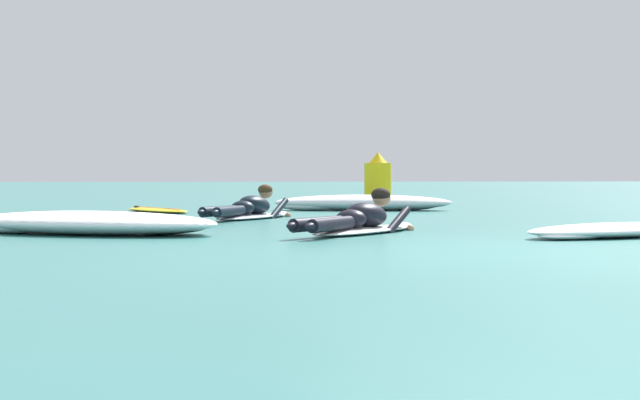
% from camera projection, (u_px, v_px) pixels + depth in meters
% --- Properties ---
extents(ground_plane, '(120.00, 120.00, 0.00)m').
position_uv_depth(ground_plane, '(345.00, 209.00, 18.48)').
color(ground_plane, '#387A75').
extents(surfer_near, '(1.76, 2.35, 0.54)m').
position_uv_depth(surfer_near, '(360.00, 221.00, 11.06)').
color(surfer_near, white).
rests_on(surfer_near, ground).
extents(surfer_far, '(1.48, 2.43, 0.54)m').
position_uv_depth(surfer_far, '(250.00, 209.00, 14.60)').
color(surfer_far, silver).
rests_on(surfer_far, ground).
extents(drifting_surfboard, '(1.45, 2.03, 0.16)m').
position_uv_depth(drifting_surfboard, '(157.00, 210.00, 17.18)').
color(drifting_surfboard, yellow).
rests_on(drifting_surfboard, ground).
extents(whitewater_front, '(3.23, 1.35, 0.28)m').
position_uv_depth(whitewater_front, '(363.00, 203.00, 17.94)').
color(whitewater_front, white).
rests_on(whitewater_front, ground).
extents(whitewater_mid_right, '(3.21, 2.29, 0.25)m').
position_uv_depth(whitewater_mid_right, '(90.00, 223.00, 11.01)').
color(whitewater_mid_right, white).
rests_on(whitewater_mid_right, ground).
extents(whitewater_far_band, '(2.49, 1.73, 0.14)m').
position_uv_depth(whitewater_far_band, '(619.00, 230.00, 10.55)').
color(whitewater_far_band, white).
rests_on(whitewater_far_band, ground).
extents(channel_marker_buoy, '(0.62, 0.62, 1.11)m').
position_uv_depth(channel_marker_buoy, '(378.00, 183.00, 22.11)').
color(channel_marker_buoy, yellow).
rests_on(channel_marker_buoy, ground).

